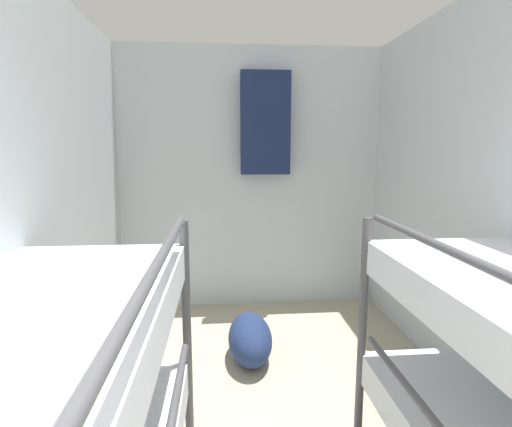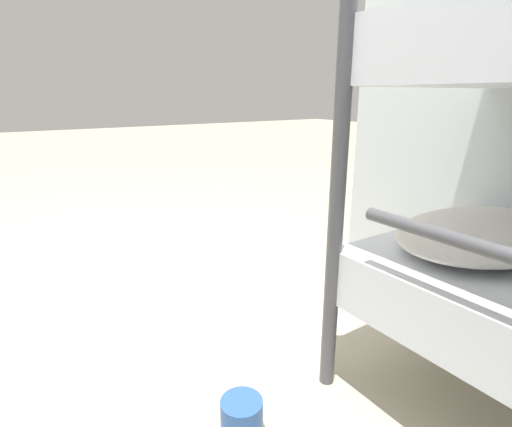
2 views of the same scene
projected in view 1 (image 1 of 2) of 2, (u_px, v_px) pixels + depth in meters
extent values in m
cube|color=silver|center=(250.00, 180.00, 3.77)|extent=(2.54, 0.06, 2.43)
cylinder|color=#4C4C51|center=(187.00, 335.00, 2.01)|extent=(0.04, 0.04, 1.17)
cube|color=silver|center=(7.00, 361.00, 1.04)|extent=(0.76, 1.83, 0.17)
cylinder|color=#4C4C51|center=(151.00, 275.00, 1.03)|extent=(0.03, 1.56, 0.03)
cylinder|color=#4C4C51|center=(362.00, 328.00, 2.09)|extent=(0.04, 0.04, 1.17)
cylinder|color=#4C4C51|center=(484.00, 266.00, 1.11)|extent=(0.03, 1.56, 0.03)
ellipsoid|color=navy|center=(250.00, 338.00, 2.88)|extent=(0.31, 0.61, 0.31)
cube|color=#192347|center=(265.00, 123.00, 3.55)|extent=(0.44, 0.12, 0.90)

